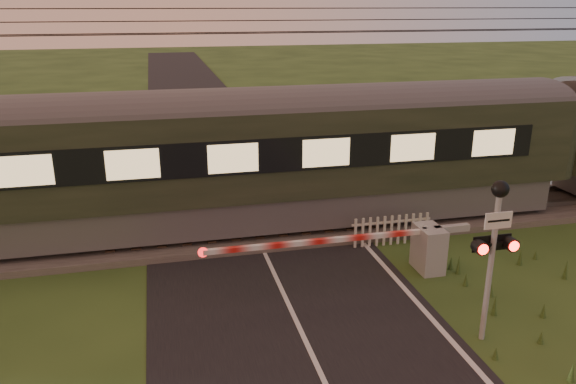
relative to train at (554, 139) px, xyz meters
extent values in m
plane|color=#263E18|center=(-9.62, -6.50, -2.16)|extent=(160.00, 160.00, 0.00)
cube|color=black|center=(-9.62, -6.50, -2.15)|extent=(6.00, 140.00, 0.02)
cube|color=#47423D|center=(-9.62, 0.00, -2.10)|extent=(140.00, 3.40, 0.24)
cube|color=slate|center=(-9.62, -0.72, -1.90)|extent=(140.00, 0.08, 0.14)
cube|color=slate|center=(-9.62, 0.72, -1.90)|extent=(140.00, 0.08, 0.14)
cube|color=#2D2116|center=(-9.62, 0.00, -1.97)|extent=(0.24, 2.20, 0.06)
cylinder|color=black|center=(-9.62, -0.30, 3.34)|extent=(120.00, 0.02, 0.02)
cylinder|color=black|center=(-9.62, 0.30, 3.34)|extent=(120.00, 0.02, 0.02)
cylinder|color=black|center=(-9.62, 0.00, 3.94)|extent=(120.00, 0.02, 0.02)
cylinder|color=black|center=(-9.62, 0.00, 3.64)|extent=(120.00, 0.02, 0.02)
cube|color=slate|center=(-10.33, 0.00, -1.36)|extent=(18.87, 2.50, 0.94)
cube|color=#222B1D|center=(-10.33, 0.00, 0.27)|extent=(19.66, 2.71, 2.34)
cylinder|color=#4C4C4F|center=(-10.33, 0.00, 1.44)|extent=(19.66, 0.95, 0.95)
cube|color=#FFD893|center=(-10.33, -1.40, 0.39)|extent=(16.91, 0.04, 0.73)
cube|color=gray|center=(-5.91, -3.51, -1.60)|extent=(0.56, 0.86, 1.12)
cylinder|color=gray|center=(-6.06, -3.51, -1.60)|extent=(0.12, 0.12, 1.12)
cube|color=gray|center=(-5.35, -3.51, -1.12)|extent=(0.92, 0.16, 0.16)
cube|color=red|center=(-8.70, -3.51, -1.12)|extent=(5.28, 0.11, 0.11)
cylinder|color=red|center=(-11.34, -3.51, -1.12)|extent=(0.22, 0.04, 0.22)
cylinder|color=gray|center=(-6.24, -6.50, -0.69)|extent=(0.11, 0.11, 2.94)
cube|color=white|center=(-6.24, -6.56, 0.34)|extent=(0.54, 0.03, 0.31)
sphere|color=black|center=(-6.24, -6.50, 0.92)|extent=(0.31, 0.31, 0.31)
cube|color=black|center=(-6.24, -6.50, -0.15)|extent=(0.74, 0.06, 0.06)
cylinder|color=#FF140C|center=(-6.55, -6.68, -0.15)|extent=(0.20, 0.02, 0.20)
cylinder|color=#FF140C|center=(-5.92, -6.68, -0.15)|extent=(0.20, 0.02, 0.20)
cube|color=black|center=(-6.24, -6.45, -0.15)|extent=(0.78, 0.02, 0.31)
cube|color=silver|center=(-6.17, -1.87, -1.88)|extent=(2.26, 0.04, 0.06)
cube|color=silver|center=(-6.17, -1.87, -1.51)|extent=(2.26, 0.04, 0.06)
camera|label=1|loc=(-12.10, -14.87, 4.05)|focal=35.00mm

